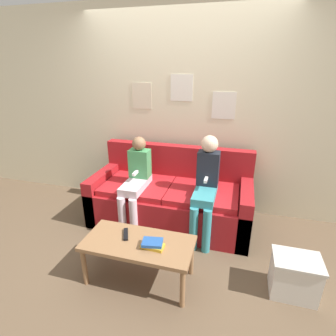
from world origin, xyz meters
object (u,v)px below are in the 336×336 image
(couch, at_px, (171,199))
(coffee_table, at_px, (138,246))
(person_left, at_px, (136,179))
(person_right, at_px, (206,183))
(tv_remote, at_px, (126,234))
(storage_box, at_px, (294,276))

(couch, bearing_deg, coffee_table, -91.06)
(couch, height_order, person_left, person_left)
(person_right, distance_m, tv_remote, 1.03)
(person_right, bearing_deg, person_left, -179.00)
(couch, xyz_separation_m, person_right, (0.45, -0.20, 0.36))
(tv_remote, bearing_deg, coffee_table, -45.57)
(couch, relative_size, tv_remote, 11.24)
(couch, relative_size, storage_box, 4.92)
(person_left, bearing_deg, coffee_table, -67.05)
(couch, xyz_separation_m, storage_box, (1.32, -0.84, -0.12))
(couch, bearing_deg, person_left, -150.54)
(couch, bearing_deg, person_right, -23.62)
(person_left, relative_size, tv_remote, 6.39)
(tv_remote, relative_size, storage_box, 0.44)
(person_right, bearing_deg, coffee_table, -118.86)
(person_left, height_order, tv_remote, person_left)
(coffee_table, distance_m, person_left, 0.94)
(person_right, relative_size, tv_remote, 6.81)
(couch, xyz_separation_m, tv_remote, (-0.16, -0.99, 0.12))
(tv_remote, xyz_separation_m, storage_box, (1.49, 0.15, -0.24))
(couch, bearing_deg, tv_remote, -99.39)
(coffee_table, height_order, storage_box, coffee_table)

